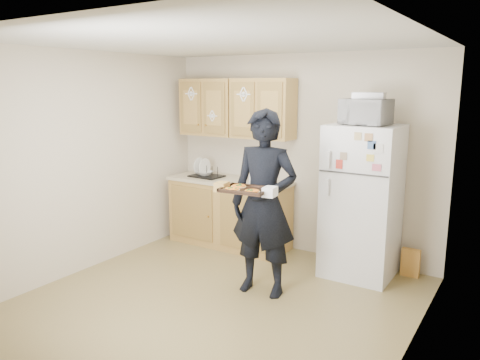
# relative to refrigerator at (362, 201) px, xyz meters

# --- Properties ---
(floor) EXTENTS (3.60, 3.60, 0.00)m
(floor) POSITION_rel_refrigerator_xyz_m (-0.95, -1.43, -0.85)
(floor) COLOR brown
(floor) RESTS_ON ground
(ceiling) EXTENTS (3.60, 3.60, 0.00)m
(ceiling) POSITION_rel_refrigerator_xyz_m (-0.95, -1.43, 1.65)
(ceiling) COLOR silver
(ceiling) RESTS_ON wall_back
(wall_back) EXTENTS (3.60, 0.04, 2.50)m
(wall_back) POSITION_rel_refrigerator_xyz_m (-0.95, 0.37, 0.40)
(wall_back) COLOR beige
(wall_back) RESTS_ON floor
(wall_front) EXTENTS (3.60, 0.04, 2.50)m
(wall_front) POSITION_rel_refrigerator_xyz_m (-0.95, -3.23, 0.40)
(wall_front) COLOR beige
(wall_front) RESTS_ON floor
(wall_left) EXTENTS (0.04, 3.60, 2.50)m
(wall_left) POSITION_rel_refrigerator_xyz_m (-2.75, -1.43, 0.40)
(wall_left) COLOR beige
(wall_left) RESTS_ON floor
(wall_right) EXTENTS (0.04, 3.60, 2.50)m
(wall_right) POSITION_rel_refrigerator_xyz_m (0.85, -1.43, 0.40)
(wall_right) COLOR beige
(wall_right) RESTS_ON floor
(refrigerator) EXTENTS (0.75, 0.70, 1.70)m
(refrigerator) POSITION_rel_refrigerator_xyz_m (0.00, 0.00, 0.00)
(refrigerator) COLOR silver
(refrigerator) RESTS_ON floor
(base_cabinet) EXTENTS (1.60, 0.60, 0.86)m
(base_cabinet) POSITION_rel_refrigerator_xyz_m (-1.80, 0.05, -0.42)
(base_cabinet) COLOR olive
(base_cabinet) RESTS_ON floor
(countertop) EXTENTS (1.64, 0.64, 0.04)m
(countertop) POSITION_rel_refrigerator_xyz_m (-1.80, 0.05, 0.03)
(countertop) COLOR #BFB693
(countertop) RESTS_ON base_cabinet
(upper_cab_left) EXTENTS (0.80, 0.33, 0.75)m
(upper_cab_left) POSITION_rel_refrigerator_xyz_m (-2.20, 0.18, 0.98)
(upper_cab_left) COLOR olive
(upper_cab_left) RESTS_ON wall_back
(upper_cab_right) EXTENTS (0.80, 0.33, 0.75)m
(upper_cab_right) POSITION_rel_refrigerator_xyz_m (-1.38, 0.18, 0.98)
(upper_cab_right) COLOR olive
(upper_cab_right) RESTS_ON wall_back
(cereal_box) EXTENTS (0.20, 0.07, 0.32)m
(cereal_box) POSITION_rel_refrigerator_xyz_m (0.52, 0.24, -0.69)
(cereal_box) COLOR #EFD354
(cereal_box) RESTS_ON floor
(person) EXTENTS (0.74, 0.53, 1.89)m
(person) POSITION_rel_refrigerator_xyz_m (-0.69, -0.99, 0.10)
(person) COLOR black
(person) RESTS_ON floor
(baking_tray) EXTENTS (0.48, 0.38, 0.04)m
(baking_tray) POSITION_rel_refrigerator_xyz_m (-0.72, -1.29, 0.29)
(baking_tray) COLOR black
(baking_tray) RESTS_ON person
(pizza_front_left) EXTENTS (0.15, 0.15, 0.02)m
(pizza_front_left) POSITION_rel_refrigerator_xyz_m (-0.82, -1.38, 0.30)
(pizza_front_left) COLOR orange
(pizza_front_left) RESTS_ON baking_tray
(pizza_front_right) EXTENTS (0.15, 0.15, 0.02)m
(pizza_front_right) POSITION_rel_refrigerator_xyz_m (-0.61, -1.35, 0.30)
(pizza_front_right) COLOR orange
(pizza_front_right) RESTS_ON baking_tray
(pizza_back_left) EXTENTS (0.15, 0.15, 0.02)m
(pizza_back_left) POSITION_rel_refrigerator_xyz_m (-0.83, -1.23, 0.30)
(pizza_back_left) COLOR orange
(pizza_back_left) RESTS_ON baking_tray
(microwave) EXTENTS (0.53, 0.40, 0.27)m
(microwave) POSITION_rel_refrigerator_xyz_m (0.00, -0.05, 0.99)
(microwave) COLOR silver
(microwave) RESTS_ON refrigerator
(foil_pan) EXTENTS (0.35, 0.26, 0.07)m
(foil_pan) POSITION_rel_refrigerator_xyz_m (0.02, -0.02, 1.16)
(foil_pan) COLOR silver
(foil_pan) RESTS_ON microwave
(dish_rack) EXTENTS (0.43, 0.33, 0.17)m
(dish_rack) POSITION_rel_refrigerator_xyz_m (-2.15, 0.02, 0.13)
(dish_rack) COLOR black
(dish_rack) RESTS_ON countertop
(bowl) EXTENTS (0.24, 0.24, 0.05)m
(bowl) POSITION_rel_refrigerator_xyz_m (-2.18, 0.02, 0.10)
(bowl) COLOR silver
(bowl) RESTS_ON dish_rack
(soap_bottle) EXTENTS (0.09, 0.09, 0.19)m
(soap_bottle) POSITION_rel_refrigerator_xyz_m (-1.35, -0.07, 0.14)
(soap_bottle) COLOR silver
(soap_bottle) RESTS_ON countertop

